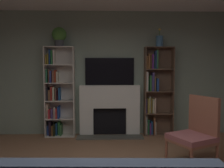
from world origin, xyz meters
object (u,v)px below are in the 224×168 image
(bookshelf_left, at_px, (57,95))
(armchair, at_px, (196,132))
(vase_with_flowers, at_px, (160,41))
(bookshelf_right, at_px, (155,91))
(potted_plant, at_px, (59,36))
(tv, at_px, (110,71))
(fireplace, at_px, (110,109))

(bookshelf_left, height_order, armchair, bookshelf_left)
(bookshelf_left, bearing_deg, vase_with_flowers, -0.92)
(bookshelf_left, distance_m, bookshelf_right, 2.22)
(bookshelf_right, bearing_deg, armchair, -80.14)
(potted_plant, bearing_deg, tv, 6.16)
(potted_plant, bearing_deg, bookshelf_right, 1.40)
(potted_plant, distance_m, vase_with_flowers, 2.23)
(tv, distance_m, bookshelf_right, 1.13)
(vase_with_flowers, bearing_deg, bookshelf_right, 146.34)
(potted_plant, bearing_deg, fireplace, 2.30)
(fireplace, height_order, bookshelf_left, bookshelf_left)
(fireplace, height_order, armchair, fireplace)
(bookshelf_left, distance_m, potted_plant, 1.32)
(fireplace, bearing_deg, armchair, -52.42)
(bookshelf_left, distance_m, armchair, 3.08)
(armchair, bearing_deg, tv, 126.41)
(fireplace, xyz_separation_m, potted_plant, (-1.11, -0.04, 1.64))
(vase_with_flowers, bearing_deg, fireplace, 177.70)
(fireplace, relative_size, bookshelf_right, 0.73)
(tv, xyz_separation_m, bookshelf_right, (1.03, -0.07, -0.45))
(tv, relative_size, bookshelf_right, 0.55)
(tv, distance_m, armchair, 2.43)
(fireplace, relative_size, potted_plant, 3.44)
(fireplace, xyz_separation_m, bookshelf_left, (-1.19, -0.01, 0.33))
(armchair, bearing_deg, fireplace, 127.58)
(fireplace, height_order, vase_with_flowers, vase_with_flowers)
(vase_with_flowers, bearing_deg, bookshelf_left, 179.08)
(tv, height_order, armchair, tv)
(bookshelf_right, height_order, armchair, bookshelf_right)
(tv, height_order, bookshelf_right, bookshelf_right)
(bookshelf_right, bearing_deg, tv, 176.26)
(fireplace, bearing_deg, tv, 90.00)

